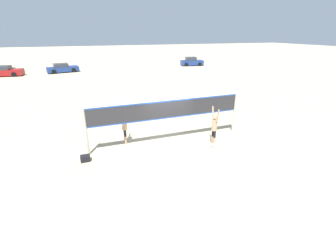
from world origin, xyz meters
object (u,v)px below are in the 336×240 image
object	(u,v)px
player_spiker	(214,126)
parked_car_far	(62,68)
parked_car_near	(192,62)
parked_car_mid	(4,72)
gear_bag	(85,158)
volleyball_net	(168,114)
volleyball	(213,145)
player_blocker	(124,125)

from	to	relation	value
player_spiker	parked_car_far	bearing A→B (deg)	18.83
player_spiker	parked_car_near	distance (m)	31.24
parked_car_mid	gear_bag	bearing A→B (deg)	-63.30
player_spiker	parked_car_near	world-z (taller)	player_spiker
volleyball_net	gear_bag	distance (m)	4.68
volleyball	parked_car_near	size ratio (longest dim) A/B	0.05
volleyball	parked_car_mid	xyz separation A→B (m)	(-16.96, 27.88, 0.53)
parked_car_near	parked_car_far	bearing A→B (deg)	-168.44
volleyball	parked_car_far	size ratio (longest dim) A/B	0.05
gear_bag	parked_car_mid	bearing A→B (deg)	111.19
player_spiker	volleyball_net	bearing A→B (deg)	63.12
player_blocker	gear_bag	world-z (taller)	player_blocker
player_blocker	parked_car_mid	size ratio (longest dim) A/B	0.44
volleyball_net	player_spiker	size ratio (longest dim) A/B	4.03
volleyball_net	gear_bag	world-z (taller)	volleyball_net
parked_car_near	parked_car_mid	world-z (taller)	parked_car_near
volleyball	parked_car_far	bearing A→B (deg)	108.45
player_spiker	parked_car_near	size ratio (longest dim) A/B	0.50
volleyball_net	parked_car_far	distance (m)	28.39
player_blocker	parked_car_near	distance (m)	31.71
volleyball	gear_bag	xyz separation A→B (m)	(-6.45, 0.77, 0.03)
player_blocker	parked_car_mid	xyz separation A→B (m)	(-12.62, 25.89, -0.42)
volleyball_net	parked_car_near	bearing A→B (deg)	62.81
player_spiker	gear_bag	xyz separation A→B (m)	(-6.58, 0.53, -0.97)
parked_car_mid	player_spiker	bearing A→B (deg)	-52.75
parked_car_near	parked_car_far	world-z (taller)	parked_car_near
player_blocker	parked_car_far	world-z (taller)	player_blocker
volleyball_net	parked_car_mid	distance (m)	30.43
gear_bag	player_spiker	bearing A→B (deg)	-4.56
gear_bag	parked_car_far	bearing A→B (deg)	96.39
gear_bag	parked_car_far	size ratio (longest dim) A/B	0.09
parked_car_near	parked_car_far	size ratio (longest dim) A/B	0.90
parked_car_near	gear_bag	bearing A→B (deg)	-112.69
player_spiker	parked_car_far	world-z (taller)	player_spiker
player_blocker	parked_car_far	bearing A→B (deg)	-168.91
gear_bag	parked_car_far	world-z (taller)	parked_car_far
player_spiker	parked_car_mid	size ratio (longest dim) A/B	0.45
player_blocker	parked_car_mid	bearing A→B (deg)	-154.01
volleyball_net	parked_car_mid	world-z (taller)	volleyball_net
gear_bag	player_blocker	bearing A→B (deg)	30.22
player_blocker	parked_car_far	size ratio (longest dim) A/B	0.43
player_spiker	volleyball	size ratio (longest dim) A/B	9.36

